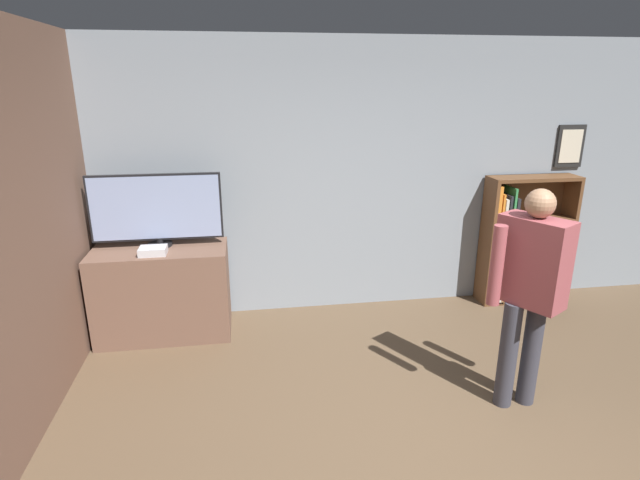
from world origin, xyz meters
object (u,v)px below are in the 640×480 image
at_px(television, 156,209).
at_px(bookshelf, 516,243).
at_px(game_console, 153,251).
at_px(person, 529,283).

xyz_separation_m(television, bookshelf, (3.62, 0.13, -0.54)).
xyz_separation_m(television, game_console, (-0.02, -0.23, -0.31)).
distance_m(television, game_console, 0.39).
distance_m(bookshelf, person, 1.98).
relative_size(bookshelf, person, 0.84).
bearing_deg(person, bookshelf, 121.40).
distance_m(television, person, 3.15).
bearing_deg(bookshelf, person, -117.99).
bearing_deg(person, television, -151.17).
distance_m(television, bookshelf, 3.66).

